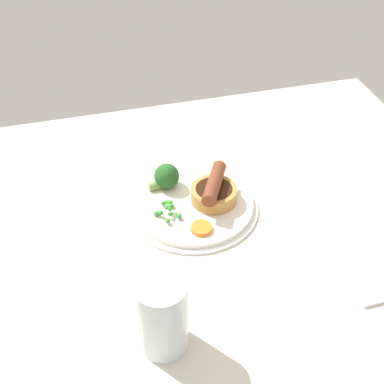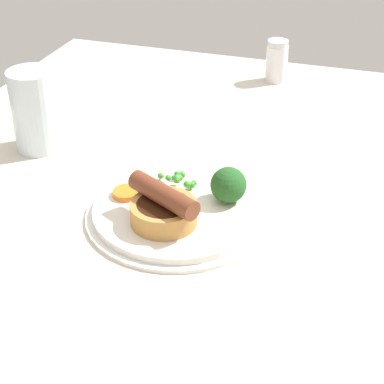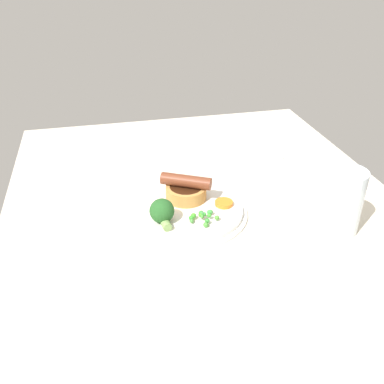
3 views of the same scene
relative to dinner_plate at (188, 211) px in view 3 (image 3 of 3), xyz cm
name	(u,v)px [view 3 (image 3 of 3)]	position (x,y,z in cm)	size (l,w,h in cm)	color
dining_table	(213,227)	(3.42, 4.33, -2.07)	(110.00, 80.00, 3.00)	beige
dinner_plate	(188,211)	(0.00, 0.00, 0.00)	(23.28, 23.28, 1.40)	silver
sausage_pudding	(186,189)	(-3.68, 0.51, 2.85)	(8.13, 10.00, 5.12)	#BC8442
pea_pile	(203,216)	(4.80, 1.83, 1.75)	(4.55, 5.09, 1.81)	green
broccoli_floret_near	(162,210)	(3.11, -5.51, 3.03)	(6.33, 4.58, 4.58)	#235623
carrot_slice_1	(224,203)	(0.50, 7.18, 1.21)	(3.54, 3.54, 0.76)	orange
fork	(266,144)	(-27.49, 27.08, -0.27)	(18.00, 1.60, 0.60)	silver
drinking_glass	(342,201)	(11.17, 25.81, 5.51)	(7.01, 7.01, 12.14)	silver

